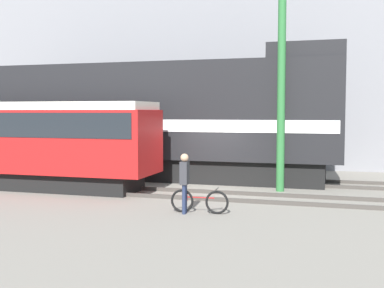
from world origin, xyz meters
name	(u,v)px	position (x,y,z in m)	size (l,w,h in m)	color
ground_plane	(209,189)	(0.00, 0.00, 0.00)	(120.00, 120.00, 0.00)	gray
track_near	(197,195)	(0.00, -1.78, 0.07)	(60.00, 1.51, 0.14)	#47423D
track_far	(222,179)	(0.00, 2.22, 0.07)	(60.00, 1.51, 0.14)	#47423D
building_backdrop	(253,52)	(0.00, 10.33, 6.52)	(41.91, 6.00, 13.03)	gray
freight_locomotive	(147,119)	(-3.49, 2.22, 2.68)	(17.32, 3.04, 5.71)	black
streetcar	(19,139)	(-7.32, -1.78, 1.93)	(11.19, 2.54, 3.38)	black
bicycle	(199,201)	(0.84, -4.46, 0.35)	(1.76, 0.44, 0.76)	black
person	(185,177)	(0.44, -4.63, 1.09)	(0.24, 0.37, 1.78)	#232D4C
utility_pole_left	(282,63)	(2.72, 0.22, 4.82)	(0.30, 0.30, 9.63)	#2D7238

